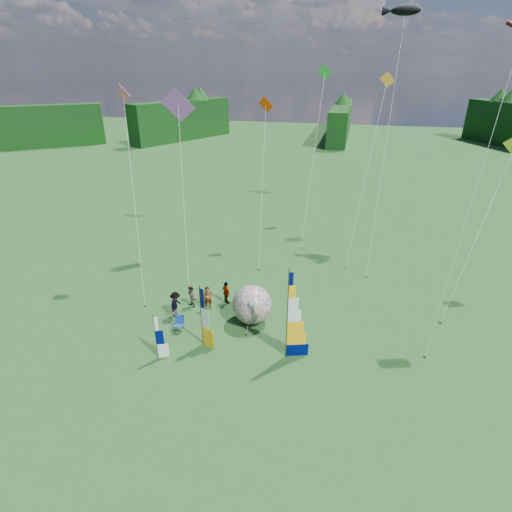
% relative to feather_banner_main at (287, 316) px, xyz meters
% --- Properties ---
extents(ground, '(220.00, 220.00, 0.00)m').
position_rel_feather_banner_main_xyz_m(ground, '(-1.22, -2.30, -2.79)').
color(ground, '#295222').
rests_on(ground, ground).
extents(treeline_ring, '(210.00, 210.00, 8.00)m').
position_rel_feather_banner_main_xyz_m(treeline_ring, '(-1.22, -2.30, 1.21)').
color(treeline_ring, black).
rests_on(treeline_ring, ground).
extents(feather_banner_main, '(1.45, 0.56, 5.57)m').
position_rel_feather_banner_main_xyz_m(feather_banner_main, '(0.00, 0.00, 0.00)').
color(feather_banner_main, '#00084C').
rests_on(feather_banner_main, ground).
extents(side_banner_left, '(1.05, 0.51, 3.98)m').
position_rel_feather_banner_main_xyz_m(side_banner_left, '(-5.12, -0.09, -0.80)').
color(side_banner_left, '#FFB30F').
rests_on(side_banner_left, ground).
extents(side_banner_far, '(0.84, 0.39, 2.84)m').
position_rel_feather_banner_main_xyz_m(side_banner_far, '(-7.25, -1.91, -1.36)').
color(side_banner_far, white).
rests_on(side_banner_far, ground).
extents(bol_inflatable, '(3.46, 3.46, 2.60)m').
position_rel_feather_banner_main_xyz_m(bol_inflatable, '(-2.81, 2.99, -1.48)').
color(bol_inflatable, '#0C1398').
rests_on(bol_inflatable, ground).
extents(spectator_a, '(0.75, 0.63, 1.75)m').
position_rel_feather_banner_main_xyz_m(spectator_a, '(-6.16, 3.72, -1.91)').
color(spectator_a, '#66594C').
rests_on(spectator_a, ground).
extents(spectator_b, '(0.84, 0.78, 1.59)m').
position_rel_feather_banner_main_xyz_m(spectator_b, '(-7.39, 3.71, -1.99)').
color(spectator_b, '#66594C').
rests_on(spectator_b, ground).
extents(spectator_c, '(0.46, 1.21, 1.87)m').
position_rel_feather_banner_main_xyz_m(spectator_c, '(-7.94, 2.34, -1.85)').
color(spectator_c, '#66594C').
rests_on(spectator_c, ground).
extents(spectator_d, '(1.01, 0.96, 1.69)m').
position_rel_feather_banner_main_xyz_m(spectator_d, '(-5.15, 4.77, -1.94)').
color(spectator_d, '#66594C').
rests_on(spectator_d, ground).
extents(camp_chair, '(0.68, 0.68, 1.07)m').
position_rel_feather_banner_main_xyz_m(camp_chair, '(-7.09, 0.80, -2.25)').
color(camp_chair, navy).
rests_on(camp_chair, ground).
extents(kite_whale, '(7.28, 15.25, 21.23)m').
position_rel_feather_banner_main_xyz_m(kite_whale, '(5.20, 16.96, 7.83)').
color(kite_whale, black).
rests_on(kite_whale, ground).
extents(kite_rainbow_delta, '(11.64, 14.04, 14.82)m').
position_rel_feather_banner_main_xyz_m(kite_rainbow_delta, '(-10.19, 9.97, 4.63)').
color(kite_rainbow_delta, '#CA4427').
rests_on(kite_rainbow_delta, ground).
extents(kite_parafoil, '(7.68, 11.04, 19.20)m').
position_rel_feather_banner_main_xyz_m(kite_parafoil, '(9.42, 5.21, 6.81)').
color(kite_parafoil, '#A91C1A').
rests_on(kite_parafoil, ground).
extents(small_kite_red, '(4.41, 10.05, 13.58)m').
position_rel_feather_banner_main_xyz_m(small_kite_red, '(-4.67, 14.07, 4.00)').
color(small_kite_red, '#F73C01').
rests_on(small_kite_red, ground).
extents(small_kite_orange, '(6.15, 10.00, 15.49)m').
position_rel_feather_banner_main_xyz_m(small_kite_orange, '(3.87, 16.00, 4.96)').
color(small_kite_orange, orange).
rests_on(small_kite_orange, ground).
extents(small_kite_yellow, '(8.51, 11.14, 11.77)m').
position_rel_feather_banner_main_xyz_m(small_kite_yellow, '(11.48, 9.43, 3.10)').
color(small_kite_yellow, '#FFFA3F').
rests_on(small_kite_yellow, ground).
extents(small_kite_pink, '(6.94, 9.00, 14.79)m').
position_rel_feather_banner_main_xyz_m(small_kite_pink, '(-12.13, 5.83, 4.61)').
color(small_kite_pink, '#E86183').
rests_on(small_kite_pink, ground).
extents(small_kite_green, '(4.94, 13.91, 16.24)m').
position_rel_feather_banner_main_xyz_m(small_kite_green, '(-1.13, 21.08, 5.33)').
color(small_kite_green, green).
rests_on(small_kite_green, ground).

